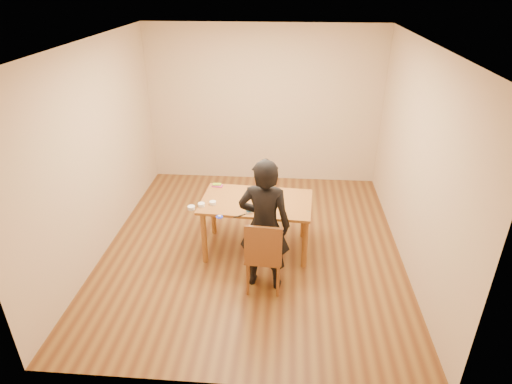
# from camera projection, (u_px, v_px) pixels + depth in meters

# --- Properties ---
(room_shell) EXTENTS (4.00, 4.50, 2.70)m
(room_shell) POSITION_uv_depth(u_px,v_px,m) (255.00, 146.00, 5.63)
(room_shell) COLOR #593016
(room_shell) RESTS_ON ground
(dining_table) EXTENTS (1.48, 0.94, 0.04)m
(dining_table) POSITION_uv_depth(u_px,v_px,m) (256.00, 202.00, 5.57)
(dining_table) COLOR brown
(dining_table) RESTS_ON floor
(dining_chair) EXTENTS (0.44, 0.44, 0.04)m
(dining_chair) POSITION_uv_depth(u_px,v_px,m) (264.00, 255.00, 5.00)
(dining_chair) COLOR brown
(dining_chair) RESTS_ON floor
(cake_plate) EXTENTS (0.30, 0.30, 0.02)m
(cake_plate) POSITION_uv_depth(u_px,v_px,m) (264.00, 200.00, 5.55)
(cake_plate) COLOR red
(cake_plate) RESTS_ON dining_table
(cake) EXTENTS (0.23, 0.23, 0.07)m
(cake) POSITION_uv_depth(u_px,v_px,m) (264.00, 197.00, 5.52)
(cake) COLOR white
(cake) RESTS_ON cake_plate
(frosting_dome) EXTENTS (0.23, 0.23, 0.03)m
(frosting_dome) POSITION_uv_depth(u_px,v_px,m) (264.00, 193.00, 5.50)
(frosting_dome) COLOR white
(frosting_dome) RESTS_ON cake
(frosting_tub) EXTENTS (0.09, 0.09, 0.08)m
(frosting_tub) POSITION_uv_depth(u_px,v_px,m) (250.00, 209.00, 5.28)
(frosting_tub) COLOR white
(frosting_tub) RESTS_ON dining_table
(frosting_lid) EXTENTS (0.09, 0.09, 0.01)m
(frosting_lid) POSITION_uv_depth(u_px,v_px,m) (219.00, 217.00, 5.18)
(frosting_lid) COLOR #1B27B5
(frosting_lid) RESTS_ON dining_table
(frosting_dollop) EXTENTS (0.04, 0.04, 0.02)m
(frosting_dollop) POSITION_uv_depth(u_px,v_px,m) (219.00, 216.00, 5.18)
(frosting_dollop) COLOR white
(frosting_dollop) RESTS_ON frosting_lid
(ramekin_green) EXTENTS (0.09, 0.09, 0.04)m
(ramekin_green) POSITION_uv_depth(u_px,v_px,m) (201.00, 205.00, 5.42)
(ramekin_green) COLOR white
(ramekin_green) RESTS_ON dining_table
(ramekin_yellow) EXTENTS (0.09, 0.09, 0.04)m
(ramekin_yellow) POSITION_uv_depth(u_px,v_px,m) (213.00, 203.00, 5.46)
(ramekin_yellow) COLOR white
(ramekin_yellow) RESTS_ON dining_table
(ramekin_multi) EXTENTS (0.09, 0.09, 0.04)m
(ramekin_multi) POSITION_uv_depth(u_px,v_px,m) (191.00, 208.00, 5.35)
(ramekin_multi) COLOR white
(ramekin_multi) RESTS_ON dining_table
(candy_box_pink) EXTENTS (0.15, 0.09, 0.02)m
(candy_box_pink) POSITION_uv_depth(u_px,v_px,m) (217.00, 186.00, 5.92)
(candy_box_pink) COLOR #DE3482
(candy_box_pink) RESTS_ON dining_table
(candy_box_green) EXTENTS (0.12, 0.06, 0.02)m
(candy_box_green) POSITION_uv_depth(u_px,v_px,m) (217.00, 184.00, 5.91)
(candy_box_green) COLOR #1B9422
(candy_box_green) RESTS_ON candy_box_pink
(spatula) EXTENTS (0.14, 0.11, 0.01)m
(spatula) POSITION_uv_depth(u_px,v_px,m) (239.00, 216.00, 5.20)
(spatula) COLOR black
(spatula) RESTS_ON dining_table
(person) EXTENTS (0.64, 0.46, 1.65)m
(person) POSITION_uv_depth(u_px,v_px,m) (264.00, 226.00, 4.87)
(person) COLOR black
(person) RESTS_ON floor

